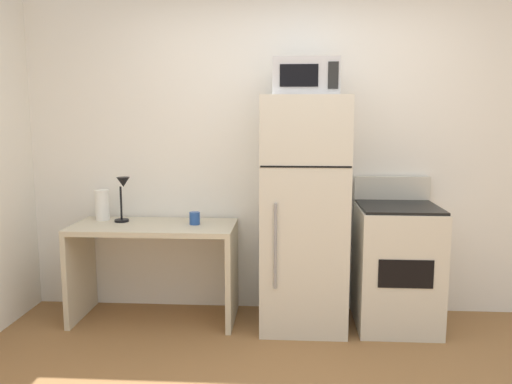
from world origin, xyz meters
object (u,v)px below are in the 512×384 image
(paper_towel_roll, at_px, (102,205))
(microwave, at_px, (306,77))
(coffee_mug, at_px, (195,218))
(desk, at_px, (155,252))
(desk_lamp, at_px, (123,192))
(oven_range, at_px, (397,265))
(refrigerator, at_px, (304,213))

(paper_towel_roll, bearing_deg, microwave, -6.97)
(paper_towel_roll, height_order, coffee_mug, paper_towel_roll)
(desk, relative_size, desk_lamp, 3.50)
(desk, height_order, oven_range, oven_range)
(desk, relative_size, refrigerator, 0.72)
(desk, xyz_separation_m, desk_lamp, (-0.26, 0.07, 0.46))
(desk, xyz_separation_m, oven_range, (1.83, -0.01, -0.06))
(paper_towel_roll, xyz_separation_m, microwave, (1.59, -0.19, 0.97))
(desk, bearing_deg, oven_range, -0.43)
(desk_lamp, bearing_deg, microwave, -4.89)
(refrigerator, xyz_separation_m, oven_range, (0.70, 0.01, -0.39))
(desk_lamp, relative_size, coffee_mug, 3.72)
(desk, xyz_separation_m, coffee_mug, (0.31, 0.02, 0.27))
(coffee_mug, distance_m, oven_range, 1.56)
(oven_range, bearing_deg, paper_towel_roll, 176.01)
(paper_towel_roll, bearing_deg, desk, -17.90)
(refrigerator, relative_size, microwave, 3.72)
(paper_towel_roll, bearing_deg, coffee_mug, -9.37)
(desk, bearing_deg, desk_lamp, 164.61)
(coffee_mug, distance_m, microwave, 1.33)
(paper_towel_roll, bearing_deg, refrigerator, -6.22)
(refrigerator, bearing_deg, desk_lamp, 175.98)
(desk, relative_size, microwave, 2.69)
(paper_towel_roll, xyz_separation_m, oven_range, (2.28, -0.16, -0.40))
(oven_range, bearing_deg, microwave, -177.12)
(coffee_mug, xyz_separation_m, microwave, (0.82, -0.07, 1.04))
(oven_range, bearing_deg, desk, 179.57)
(desk_lamp, height_order, refrigerator, refrigerator)
(paper_towel_roll, relative_size, microwave, 0.52)
(paper_towel_roll, xyz_separation_m, refrigerator, (1.59, -0.17, -0.02))
(desk, height_order, coffee_mug, coffee_mug)
(refrigerator, xyz_separation_m, microwave, (0.00, -0.02, 0.99))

